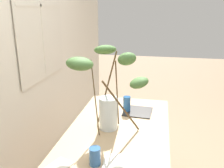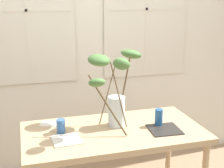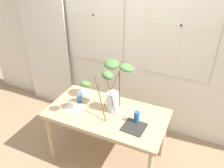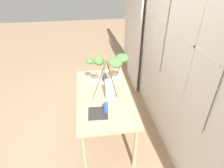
% 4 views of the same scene
% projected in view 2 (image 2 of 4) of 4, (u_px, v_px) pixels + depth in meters
% --- Properties ---
extents(back_wall_with_windows, '(5.69, 0.14, 2.71)m').
position_uv_depth(back_wall_with_windows, '(88.00, 42.00, 3.34)').
color(back_wall_with_windows, silver).
rests_on(back_wall_with_windows, ground).
extents(dining_table, '(1.47, 0.78, 0.77)m').
position_uv_depth(dining_table, '(114.00, 138.00, 2.65)').
color(dining_table, tan).
rests_on(dining_table, ground).
extents(vase_with_branches, '(0.57, 0.66, 0.65)m').
position_uv_depth(vase_with_branches, '(114.00, 85.00, 2.64)').
color(vase_with_branches, silver).
rests_on(vase_with_branches, dining_table).
extents(drinking_glass_blue_left, '(0.07, 0.07, 0.11)m').
position_uv_depth(drinking_glass_blue_left, '(61.00, 126.00, 2.56)').
color(drinking_glass_blue_left, '#386BAD').
rests_on(drinking_glass_blue_left, dining_table).
extents(drinking_glass_blue_right, '(0.07, 0.07, 0.14)m').
position_uv_depth(drinking_glass_blue_right, '(159.00, 117.00, 2.70)').
color(drinking_glass_blue_right, '#235693').
rests_on(drinking_glass_blue_right, dining_table).
extents(plate_square_left, '(0.23, 0.23, 0.01)m').
position_uv_depth(plate_square_left, '(66.00, 140.00, 2.44)').
color(plate_square_left, silver).
rests_on(plate_square_left, dining_table).
extents(plate_square_right, '(0.26, 0.26, 0.01)m').
position_uv_depth(plate_square_right, '(164.00, 129.00, 2.63)').
color(plate_square_right, '#2D2B28').
rests_on(plate_square_right, dining_table).
extents(napkin_folded, '(0.19, 0.16, 0.00)m').
position_uv_depth(napkin_folded, '(50.00, 124.00, 2.76)').
color(napkin_folded, silver).
rests_on(napkin_folded, dining_table).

